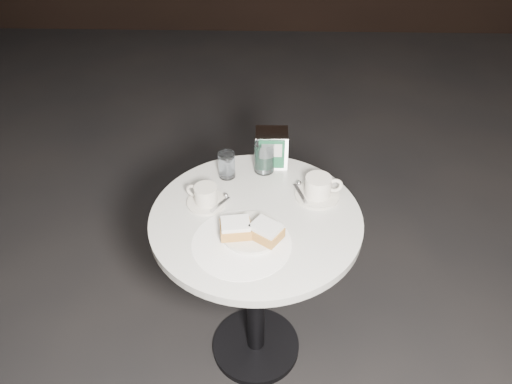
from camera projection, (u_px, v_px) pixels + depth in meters
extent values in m
plane|color=black|center=(256.00, 347.00, 2.10)|extent=(7.00, 7.00, 0.00)
cylinder|color=black|center=(256.00, 345.00, 2.10)|extent=(0.36, 0.36, 0.03)
cylinder|color=black|center=(256.00, 291.00, 1.87)|extent=(0.07, 0.07, 0.70)
cylinder|color=white|center=(256.00, 219.00, 1.64)|extent=(0.70, 0.70, 0.03)
cylinder|color=white|center=(242.00, 243.00, 1.54)|extent=(0.32, 0.32, 0.00)
cylinder|color=silver|center=(251.00, 232.00, 1.56)|extent=(0.22, 0.22, 0.01)
cube|color=#C4873C|center=(236.00, 229.00, 1.54)|extent=(0.10, 0.09, 0.03)
cube|color=white|center=(235.00, 224.00, 1.52)|extent=(0.10, 0.08, 0.01)
cube|color=#B97F39|center=(266.00, 233.00, 1.53)|extent=(0.12, 0.12, 0.03)
cube|color=white|center=(266.00, 227.00, 1.51)|extent=(0.11, 0.11, 0.01)
cylinder|color=silver|center=(207.00, 202.00, 1.68)|extent=(0.17, 0.17, 0.01)
cylinder|color=silver|center=(206.00, 194.00, 1.66)|extent=(0.10, 0.10, 0.06)
cylinder|color=#966B52|center=(205.00, 188.00, 1.64)|extent=(0.09, 0.09, 0.00)
torus|color=beige|center=(193.00, 191.00, 1.67)|extent=(0.05, 0.03, 0.05)
cube|color=silver|center=(220.00, 204.00, 1.66)|extent=(0.06, 0.08, 0.00)
sphere|color=#B5B5BA|center=(226.00, 195.00, 1.69)|extent=(0.02, 0.02, 0.02)
cylinder|color=silver|center=(317.00, 195.00, 1.71)|extent=(0.16, 0.16, 0.01)
cylinder|color=white|center=(318.00, 186.00, 1.68)|extent=(0.09, 0.09, 0.07)
cylinder|color=#976C52|center=(319.00, 179.00, 1.67)|extent=(0.09, 0.09, 0.00)
torus|color=white|center=(335.00, 186.00, 1.68)|extent=(0.06, 0.02, 0.06)
cube|color=silver|center=(300.00, 193.00, 1.70)|extent=(0.05, 0.10, 0.00)
sphere|color=silver|center=(299.00, 183.00, 1.74)|extent=(0.02, 0.02, 0.02)
cylinder|color=silver|center=(227.00, 165.00, 1.77)|extent=(0.08, 0.08, 0.10)
cylinder|color=silver|center=(227.00, 166.00, 1.77)|extent=(0.07, 0.07, 0.08)
cylinder|color=white|center=(264.00, 157.00, 1.79)|extent=(0.09, 0.09, 0.12)
cylinder|color=white|center=(264.00, 158.00, 1.79)|extent=(0.08, 0.08, 0.10)
cube|color=white|center=(272.00, 148.00, 1.82)|extent=(0.12, 0.09, 0.14)
cube|color=#1B5F3C|center=(272.00, 155.00, 1.78)|extent=(0.09, 0.00, 0.12)
cube|color=silver|center=(272.00, 151.00, 1.76)|extent=(0.07, 0.00, 0.05)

